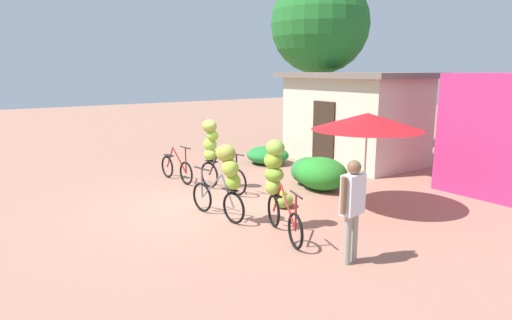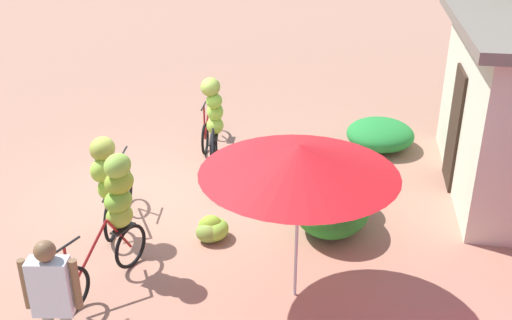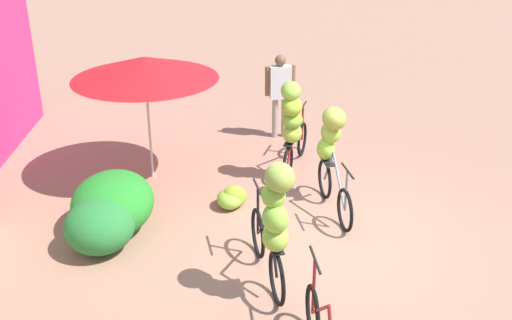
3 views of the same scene
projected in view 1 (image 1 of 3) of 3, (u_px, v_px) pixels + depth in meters
ground_plane at (212, 205)px, 9.68m from camera, size 60.00×60.00×0.00m
building_low at (354, 117)px, 14.02m from camera, size 4.53×3.13×2.85m
tree_behind_building at (320, 25)px, 16.59m from camera, size 3.74×3.74×6.51m
hedge_bush_front_left at (268, 155)px, 13.92m from camera, size 1.39×1.31×0.54m
hedge_bush_front_right at (309, 171)px, 11.33m from camera, size 0.98×0.93×0.71m
hedge_bush_mid at (322, 174)px, 10.84m from camera, size 1.41×1.15×0.81m
market_umbrella at (367, 121)px, 9.02m from camera, size 2.31×2.31×2.06m
bicycle_leftmost at (176, 169)px, 11.69m from camera, size 1.61×0.21×0.99m
bicycle_near_pile at (213, 149)px, 10.76m from camera, size 1.65×0.47×1.74m
bicycle_center_loaded at (226, 175)px, 8.43m from camera, size 1.62×0.44×1.53m
bicycle_by_shop at (276, 178)px, 7.95m from camera, size 1.64×0.63×1.68m
banana_pile_on_ground at (283, 200)px, 9.48m from camera, size 0.53×0.51×0.36m
person_vendor at (353, 201)px, 6.57m from camera, size 0.26×0.57×1.61m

